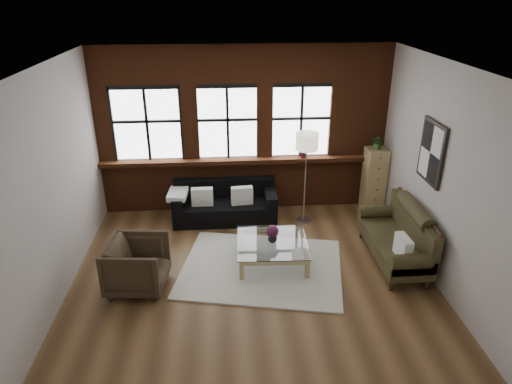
{
  "coord_description": "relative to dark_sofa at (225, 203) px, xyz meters",
  "views": [
    {
      "loc": [
        -0.39,
        -5.94,
        4.13
      ],
      "look_at": [
        0.1,
        0.6,
        1.15
      ],
      "focal_mm": 32.0,
      "sensor_mm": 36.0,
      "label": 1
    }
  ],
  "objects": [
    {
      "name": "window_mid",
      "position": [
        0.1,
        0.55,
        1.4
      ],
      "size": [
        1.38,
        0.1,
        1.5
      ],
      "primitive_type": null,
      "color": "black",
      "rests_on": "brick_backwall"
    },
    {
      "name": "sill_plant",
      "position": [
        1.56,
        0.42,
        0.91
      ],
      "size": [
        0.25,
        0.22,
        0.37
      ],
      "primitive_type": "imported",
      "rotation": [
        0.0,
        0.0,
        0.36
      ],
      "color": "#551D3D",
      "rests_on": "sill_ledge"
    },
    {
      "name": "armchair",
      "position": [
        -1.31,
        -2.08,
        0.04
      ],
      "size": [
        0.93,
        0.91,
        0.78
      ],
      "primitive_type": "imported",
      "rotation": [
        0.0,
        0.0,
        1.47
      ],
      "color": "#35271A",
      "rests_on": "floor"
    },
    {
      "name": "floor",
      "position": [
        0.4,
        -1.9,
        -0.35
      ],
      "size": [
        5.5,
        5.5,
        0.0
      ],
      "primitive_type": "plane",
      "color": "brown",
      "rests_on": "ground"
    },
    {
      "name": "dark_sofa",
      "position": [
        0.0,
        0.0,
        0.0
      ],
      "size": [
        1.94,
        0.79,
        0.7
      ],
      "primitive_type": null,
      "color": "black",
      "rests_on": "floor"
    },
    {
      "name": "wall_front",
      "position": [
        0.4,
        -4.4,
        1.25
      ],
      "size": [
        5.5,
        0.0,
        5.5
      ],
      "primitive_type": "plane",
      "rotation": [
        -1.57,
        0.0,
        0.0
      ],
      "color": "#B6AFAA",
      "rests_on": "ground"
    },
    {
      "name": "wall_right",
      "position": [
        3.15,
        -1.9,
        1.25
      ],
      "size": [
        0.0,
        5.0,
        5.0
      ],
      "primitive_type": "plane",
      "rotation": [
        1.57,
        0.0,
        -1.57
      ],
      "color": "#B6AFAA",
      "rests_on": "ground"
    },
    {
      "name": "wall_left",
      "position": [
        -2.35,
        -1.9,
        1.25
      ],
      "size": [
        0.0,
        5.0,
        5.0
      ],
      "primitive_type": "plane",
      "rotation": [
        1.57,
        0.0,
        1.57
      ],
      "color": "#B6AFAA",
      "rests_on": "ground"
    },
    {
      "name": "pillow_settee",
      "position": [
        2.62,
        -2.21,
        0.24
      ],
      "size": [
        0.16,
        0.39,
        0.34
      ],
      "primitive_type": "cube",
      "rotation": [
        0.0,
        0.0,
        0.04
      ],
      "color": "white",
      "rests_on": "vintage_settee"
    },
    {
      "name": "drawer_chest",
      "position": [
        2.93,
        0.19,
        0.29
      ],
      "size": [
        0.4,
        0.4,
        1.29
      ],
      "primitive_type": "cube",
      "color": "tan",
      "rests_on": "floor"
    },
    {
      "name": "shag_rug",
      "position": [
        0.56,
        -1.73,
        -0.34
      ],
      "size": [
        2.84,
        2.43,
        0.03
      ],
      "primitive_type": "cube",
      "rotation": [
        0.0,
        0.0,
        -0.2
      ],
      "color": "beige",
      "rests_on": "floor"
    },
    {
      "name": "wall_poster",
      "position": [
        3.12,
        -1.6,
        1.5
      ],
      "size": [
        0.05,
        0.74,
        0.94
      ],
      "primitive_type": null,
      "color": "black",
      "rests_on": "wall_right"
    },
    {
      "name": "coffee_table",
      "position": [
        0.75,
        -1.53,
        -0.17
      ],
      "size": [
        1.16,
        1.16,
        0.38
      ],
      "primitive_type": null,
      "rotation": [
        0.0,
        0.0,
        -0.04
      ],
      "color": "tan",
      "rests_on": "shag_rug"
    },
    {
      "name": "brick_backwall",
      "position": [
        0.4,
        0.54,
        1.25
      ],
      "size": [
        5.5,
        0.12,
        3.2
      ],
      "primitive_type": null,
      "color": "#5D2B15",
      "rests_on": "floor"
    },
    {
      "name": "window_right",
      "position": [
        1.5,
        0.55,
        1.4
      ],
      "size": [
        1.38,
        0.1,
        1.5
      ],
      "primitive_type": null,
      "color": "black",
      "rests_on": "brick_backwall"
    },
    {
      "name": "pillow_b",
      "position": [
        0.32,
        -0.1,
        0.19
      ],
      "size": [
        0.41,
        0.19,
        0.34
      ],
      "primitive_type": "cube",
      "rotation": [
        0.0,
        0.0,
        0.12
      ],
      "color": "white",
      "rests_on": "dark_sofa"
    },
    {
      "name": "pillow_a",
      "position": [
        -0.42,
        -0.1,
        0.19
      ],
      "size": [
        0.4,
        0.14,
        0.34
      ],
      "primitive_type": "cube",
      "rotation": [
        0.0,
        0.0,
        -0.0
      ],
      "color": "white",
      "rests_on": "dark_sofa"
    },
    {
      "name": "flowers",
      "position": [
        0.75,
        -1.53,
        0.21
      ],
      "size": [
        0.2,
        0.2,
        0.2
      ],
      "primitive_type": "sphere",
      "color": "#551D3D",
      "rests_on": "vase"
    },
    {
      "name": "wall_back",
      "position": [
        0.4,
        0.6,
        1.25
      ],
      "size": [
        5.5,
        0.0,
        5.5
      ],
      "primitive_type": "plane",
      "rotation": [
        1.57,
        0.0,
        0.0
      ],
      "color": "#B6AFAA",
      "rests_on": "ground"
    },
    {
      "name": "potted_plant_top",
      "position": [
        2.93,
        0.19,
        1.09
      ],
      "size": [
        0.32,
        0.3,
        0.29
      ],
      "primitive_type": "imported",
      "rotation": [
        0.0,
        0.0,
        -0.34
      ],
      "color": "#2D5923",
      "rests_on": "drawer_chest"
    },
    {
      "name": "ceiling",
      "position": [
        0.4,
        -1.9,
        2.85
      ],
      "size": [
        5.5,
        5.5,
        0.0
      ],
      "primitive_type": "plane",
      "rotation": [
        3.14,
        0.0,
        0.0
      ],
      "color": "white",
      "rests_on": "ground"
    },
    {
      "name": "sill_ledge",
      "position": [
        0.4,
        0.45,
        0.69
      ],
      "size": [
        5.5,
        0.3,
        0.08
      ],
      "primitive_type": "cube",
      "color": "#5D2B15",
      "rests_on": "brick_backwall"
    },
    {
      "name": "floor_lamp",
      "position": [
        1.49,
        -0.17,
        0.6
      ],
      "size": [
        0.4,
        0.4,
        1.89
      ],
      "primitive_type": null,
      "color": "#A5A5A8",
      "rests_on": "floor"
    },
    {
      "name": "vintage_settee",
      "position": [
        2.7,
        -1.66,
        0.13
      ],
      "size": [
        0.8,
        1.8,
        0.96
      ],
      "primitive_type": null,
      "color": "#332D17",
      "rests_on": "floor"
    },
    {
      "name": "window_left",
      "position": [
        -1.4,
        0.55,
        1.4
      ],
      "size": [
        1.38,
        0.1,
        1.5
      ],
      "primitive_type": null,
      "color": "black",
      "rests_on": "brick_backwall"
    },
    {
      "name": "vase",
      "position": [
        0.75,
        -1.53,
        0.09
      ],
      "size": [
        0.17,
        0.17,
        0.15
      ],
      "primitive_type": "imported",
      "rotation": [
        0.0,
        0.0,
        0.19
      ],
      "color": "#B2B2B2",
      "rests_on": "coffee_table"
    }
  ]
}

